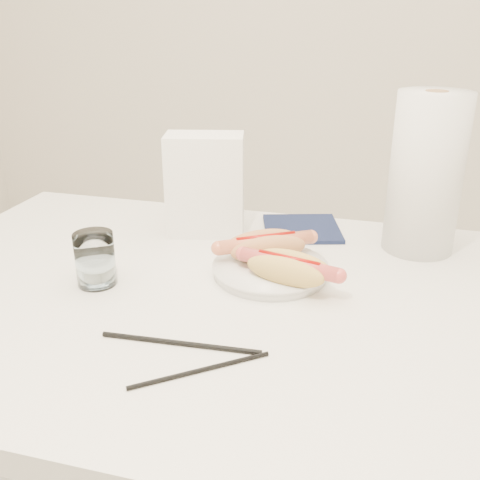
% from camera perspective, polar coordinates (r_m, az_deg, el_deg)
% --- Properties ---
extents(table, '(1.20, 0.80, 0.75)m').
position_cam_1_polar(table, '(0.95, -1.84, -8.61)').
color(table, white).
rests_on(table, ground).
extents(plate, '(0.21, 0.21, 0.02)m').
position_cam_1_polar(plate, '(0.97, 3.16, -3.22)').
color(plate, white).
rests_on(plate, table).
extents(hotdog_left, '(0.16, 0.13, 0.05)m').
position_cam_1_polar(hotdog_left, '(0.99, 2.67, -0.64)').
color(hotdog_left, tan).
rests_on(hotdog_left, plate).
extents(hotdog_right, '(0.17, 0.10, 0.05)m').
position_cam_1_polar(hotdog_right, '(0.91, 5.07, -2.94)').
color(hotdog_right, '#DEB356').
rests_on(hotdog_right, plate).
extents(water_glass, '(0.07, 0.07, 0.09)m').
position_cam_1_polar(water_glass, '(0.96, -14.78, -1.92)').
color(water_glass, silver).
rests_on(water_glass, table).
extents(chopstick_near, '(0.16, 0.12, 0.01)m').
position_cam_1_polar(chopstick_near, '(0.73, -4.12, -13.30)').
color(chopstick_near, black).
rests_on(chopstick_near, table).
extents(chopstick_far, '(0.23, 0.02, 0.01)m').
position_cam_1_polar(chopstick_far, '(0.79, -6.20, -10.57)').
color(chopstick_far, black).
rests_on(chopstick_far, table).
extents(napkin_box, '(0.17, 0.12, 0.21)m').
position_cam_1_polar(napkin_box, '(1.13, -3.63, 5.71)').
color(napkin_box, white).
rests_on(napkin_box, table).
extents(navy_napkin, '(0.19, 0.19, 0.01)m').
position_cam_1_polar(navy_napkin, '(1.17, 6.41, 1.19)').
color(navy_napkin, '#121A39').
rests_on(navy_napkin, table).
extents(paper_towel_roll, '(0.16, 0.16, 0.30)m').
position_cam_1_polar(paper_towel_roll, '(1.09, 18.69, 6.49)').
color(paper_towel_roll, silver).
rests_on(paper_towel_roll, table).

